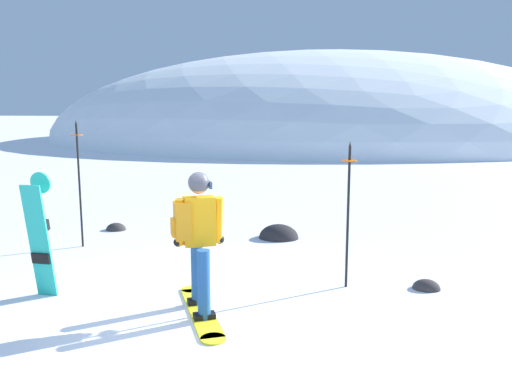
# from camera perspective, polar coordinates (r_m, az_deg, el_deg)

# --- Properties ---
(ground_plane) EXTENTS (300.00, 300.00, 0.00)m
(ground_plane) POSITION_cam_1_polar(r_m,az_deg,el_deg) (6.06, -6.60, -14.51)
(ground_plane) COLOR white
(ridge_peak_main) EXTENTS (43.61, 39.25, 13.74)m
(ridge_peak_main) POSITION_cam_1_polar(r_m,az_deg,el_deg) (43.26, 7.19, 5.99)
(ridge_peak_main) COLOR white
(ridge_peak_main) RESTS_ON ground
(snowboarder_main) EXTENTS (1.01, 1.66, 1.71)m
(snowboarder_main) POSITION_cam_1_polar(r_m,az_deg,el_deg) (6.10, -6.59, -5.21)
(snowboarder_main) COLOR yellow
(snowboarder_main) RESTS_ON ground
(spare_snowboard) EXTENTS (0.28, 0.27, 1.65)m
(spare_snowboard) POSITION_cam_1_polar(r_m,az_deg,el_deg) (7.13, -22.98, -4.46)
(spare_snowboard) COLOR #23B7A3
(spare_snowboard) RESTS_ON ground
(piste_marker_near) EXTENTS (0.20, 0.20, 2.25)m
(piste_marker_near) POSITION_cam_1_polar(r_m,az_deg,el_deg) (9.47, -19.13, 1.69)
(piste_marker_near) COLOR black
(piste_marker_near) RESTS_ON ground
(piste_marker_far) EXTENTS (0.20, 0.20, 2.01)m
(piste_marker_far) POSITION_cam_1_polar(r_m,az_deg,el_deg) (7.01, 10.24, -1.49)
(piste_marker_far) COLOR black
(piste_marker_far) RESTS_ON ground
(rock_dark) EXTENTS (0.37, 0.32, 0.26)m
(rock_dark) POSITION_cam_1_polar(r_m,az_deg,el_deg) (7.50, 18.45, -10.20)
(rock_dark) COLOR #383333
(rock_dark) RESTS_ON ground
(rock_mid) EXTENTS (0.76, 0.64, 0.53)m
(rock_mid) POSITION_cam_1_polar(r_m,az_deg,el_deg) (9.79, 2.55, -5.15)
(rock_mid) COLOR #282628
(rock_mid) RESTS_ON ground
(rock_small) EXTENTS (0.41, 0.35, 0.29)m
(rock_small) POSITION_cam_1_polar(r_m,az_deg,el_deg) (10.81, -15.33, -4.09)
(rock_small) COLOR #383333
(rock_small) RESTS_ON ground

